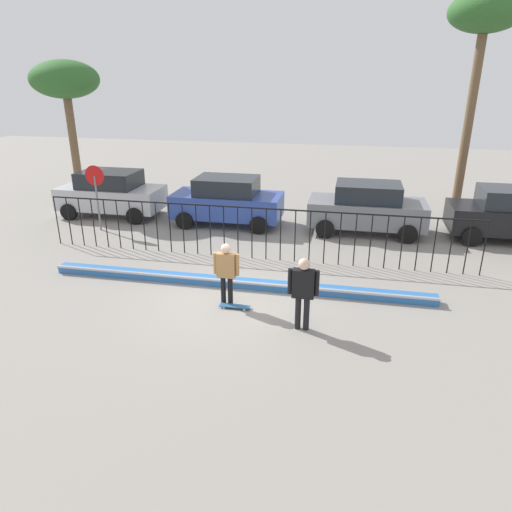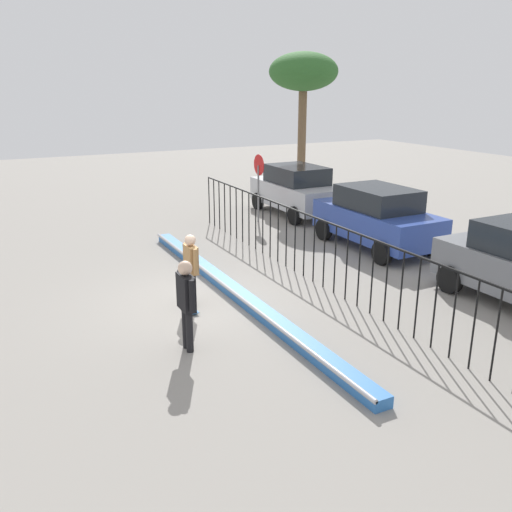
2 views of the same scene
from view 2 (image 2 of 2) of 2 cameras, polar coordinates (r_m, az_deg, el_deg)
The scene contains 10 objects.
ground_plane at distance 12.86m, azimuth -5.97°, elevation -4.87°, with size 60.00×60.00×0.00m, color gray.
bowl_coping_ledge at distance 13.15m, azimuth -2.27°, elevation -3.72°, with size 11.00×0.40×0.27m.
perimeter_fence at distance 13.89m, azimuth 6.13°, elevation 1.49°, with size 14.04×0.04×1.72m.
skateboarder at distance 12.40m, azimuth -6.84°, elevation -0.78°, with size 0.68×0.26×1.69m.
skateboard at distance 12.46m, azimuth -7.06°, elevation -5.38°, with size 0.80×0.20×0.07m.
camera_operator at distance 10.28m, azimuth -7.33°, elevation -4.34°, with size 0.73×0.27×1.80m.
parked_car_silver at distance 21.44m, azimuth 4.28°, elevation 6.96°, with size 4.30×2.12×1.90m.
parked_car_blue at distance 17.27m, azimuth 12.55°, elevation 4.01°, with size 4.30×2.12×1.90m.
stop_sign at distance 19.98m, azimuth 0.28°, elevation 8.11°, with size 0.76×0.07×2.50m.
palm_tree_short at distance 24.20m, azimuth 5.00°, elevation 18.44°, with size 2.92×2.92×6.23m.
Camera 2 is at (11.13, -4.22, 4.87)m, focal length 38.10 mm.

